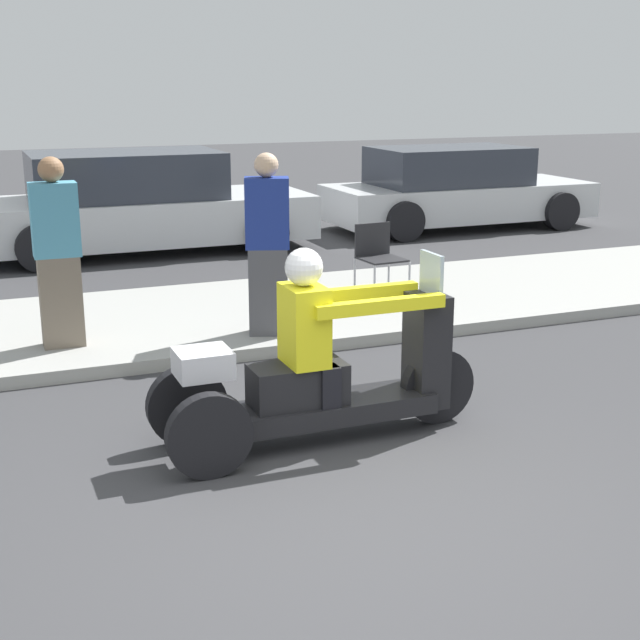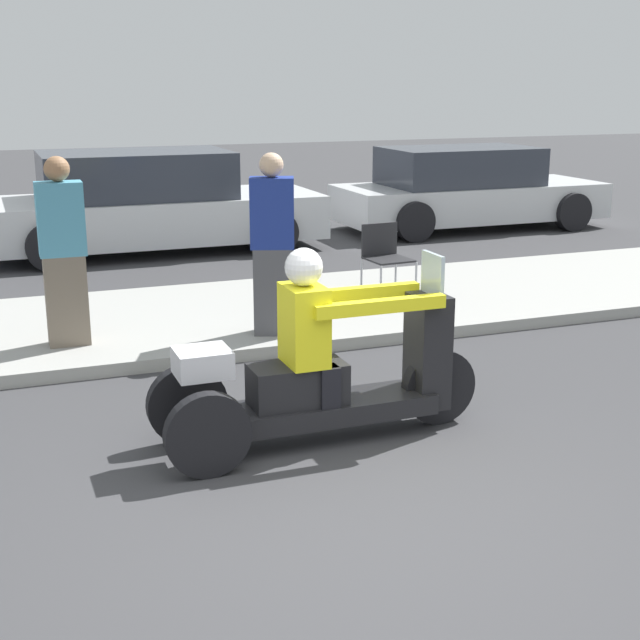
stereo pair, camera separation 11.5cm
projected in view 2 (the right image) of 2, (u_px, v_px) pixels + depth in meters
ground_plane at (365, 526)px, 5.11m from camera, size 60.00×60.00×0.00m
sidewalk_strip at (187, 320)px, 9.24m from camera, size 28.00×2.80×0.12m
motorcycle_trike at (320, 374)px, 6.21m from camera, size 2.39×0.70×1.40m
spectator_near_curb at (63, 256)px, 8.00m from camera, size 0.41×0.25×1.71m
spectator_end_of_line at (272, 248)px, 8.35m from camera, size 0.46×0.36×1.71m
folding_chair_set_back at (384, 253)px, 9.82m from camera, size 0.50×0.50×0.82m
parked_car_lot_right at (466, 190)px, 15.10m from camera, size 4.56×1.93×1.38m
parked_car_lot_far at (148, 204)px, 13.11m from camera, size 4.88×2.09×1.47m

